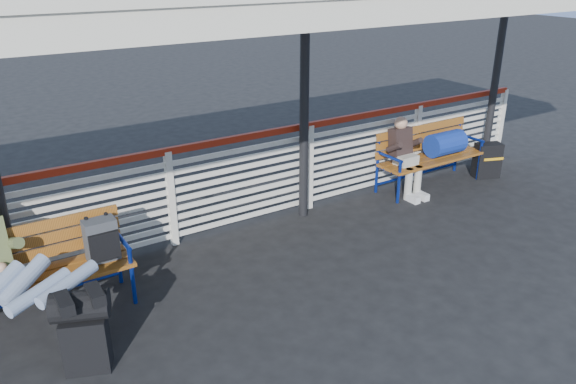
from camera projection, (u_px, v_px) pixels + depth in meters
ground at (251, 322)px, 5.42m from camera, size 60.00×60.00×0.00m
fence at (171, 195)px, 6.64m from camera, size 12.08×0.08×1.24m
luggage_stack at (84, 328)px, 4.66m from camera, size 0.52×0.41×0.76m
bench_left at (51, 259)px, 5.38m from camera, size 1.80×0.56×0.92m
bench_right at (437, 147)px, 8.50m from camera, size 1.80×0.56×0.92m
traveler_man at (19, 276)px, 4.91m from camera, size 0.93×1.64×0.77m
companion_person at (405, 156)px, 8.13m from camera, size 0.32×0.66×1.15m
suitcase_side at (487, 160)px, 8.89m from camera, size 0.45×0.36×0.56m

